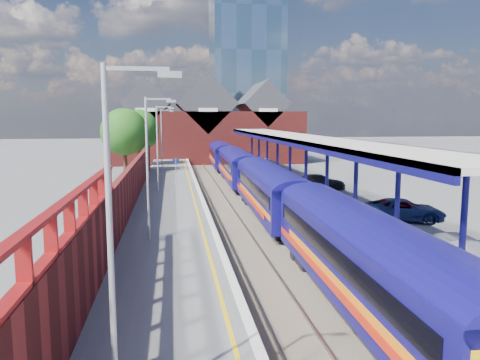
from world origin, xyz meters
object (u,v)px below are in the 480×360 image
object	(u,v)px
lamp_post_b	(150,160)
parked_car_silver	(465,250)
lamp_post_d	(163,136)
parked_car_dark	(320,182)
parked_car_blue	(404,210)
lamp_post_a	(117,223)
parked_car_red	(401,208)
train	(251,174)
lamp_post_c	(159,143)
platform_sign	(176,168)

from	to	relation	value
lamp_post_b	parked_car_silver	distance (m)	14.61
parked_car_silver	lamp_post_d	bearing A→B (deg)	24.11
lamp_post_b	parked_car_silver	xyz separation A→B (m)	(12.90, -5.95, -3.38)
parked_car_silver	parked_car_dark	size ratio (longest dim) A/B	0.86
parked_car_blue	lamp_post_a	bearing A→B (deg)	158.63
lamp_post_a	parked_car_dark	distance (m)	31.97
parked_car_red	lamp_post_d	bearing A→B (deg)	47.45
train	lamp_post_d	xyz separation A→B (m)	(-7.86, 14.91, 2.87)
lamp_post_c	parked_car_red	xyz separation A→B (m)	(14.55, -13.24, -3.34)
train	lamp_post_b	xyz separation A→B (m)	(-7.86, -17.09, 2.87)
train	lamp_post_a	size ratio (longest dim) A/B	9.42
parked_car_red	lamp_post_c	bearing A→B (deg)	68.69
lamp_post_b	parked_car_blue	size ratio (longest dim) A/B	1.51
parked_car_red	parked_car_dark	size ratio (longest dim) A/B	0.89
lamp_post_c	lamp_post_d	world-z (taller)	same
parked_car_red	parked_car_dark	bearing A→B (deg)	26.39
lamp_post_c	platform_sign	bearing A→B (deg)	55.74
parked_car_blue	lamp_post_b	bearing A→B (deg)	119.11
lamp_post_d	parked_car_red	size ratio (longest dim) A/B	1.83
lamp_post_a	lamp_post_c	xyz separation A→B (m)	(0.00, 30.00, 0.00)
lamp_post_c	parked_car_red	bearing A→B (deg)	-42.31
platform_sign	parked_car_blue	distance (m)	20.54
lamp_post_b	parked_car_dark	size ratio (longest dim) A/B	1.62
train	lamp_post_c	distance (m)	8.43
train	parked_car_silver	xyz separation A→B (m)	(5.05, -23.04, -0.51)
train	lamp_post_d	bearing A→B (deg)	117.78
lamp_post_a	parked_car_red	bearing A→B (deg)	49.03
train	parked_car_dark	distance (m)	6.02
lamp_post_b	parked_car_red	size ratio (longest dim) A/B	1.83
lamp_post_b	platform_sign	distance (m)	18.20
lamp_post_b	lamp_post_c	size ratio (longest dim) A/B	1.00
parked_car_blue	lamp_post_d	bearing A→B (deg)	46.29
lamp_post_a	parked_car_silver	distance (m)	15.58
lamp_post_a	parked_car_silver	world-z (taller)	lamp_post_a
lamp_post_d	parked_car_silver	xyz separation A→B (m)	(12.90, -37.95, -3.38)
lamp_post_d	parked_car_blue	size ratio (longest dim) A/B	1.51
lamp_post_b	parked_car_blue	xyz separation A→B (m)	(14.48, 2.23, -3.35)
lamp_post_d	lamp_post_a	bearing A→B (deg)	-90.00
lamp_post_d	parked_car_blue	bearing A→B (deg)	-64.07
lamp_post_c	parked_car_dark	xyz separation A→B (m)	(13.41, -1.18, -3.37)
lamp_post_a	lamp_post_c	distance (m)	30.00
train	parked_car_blue	bearing A→B (deg)	-65.99
parked_car_silver	parked_car_dark	bearing A→B (deg)	3.93
lamp_post_a	lamp_post_d	bearing A→B (deg)	90.00
lamp_post_b	platform_sign	world-z (taller)	lamp_post_b
parked_car_silver	lamp_post_c	bearing A→B (deg)	35.79
lamp_post_c	parked_car_silver	bearing A→B (deg)	-59.55
lamp_post_c	parked_car_blue	distance (m)	20.26
lamp_post_d	parked_car_silver	bearing A→B (deg)	-71.22
lamp_post_d	parked_car_red	distance (m)	32.83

